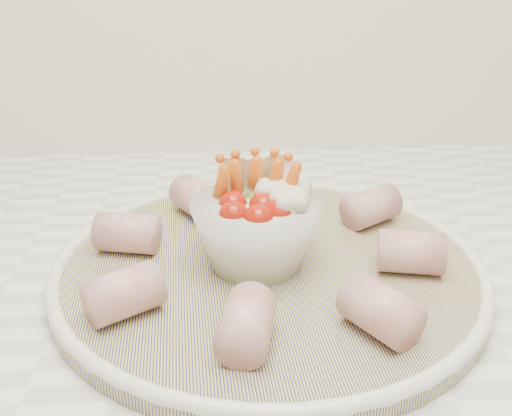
{
  "coord_description": "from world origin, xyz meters",
  "views": [
    {
      "loc": [
        -0.21,
        0.95,
        1.19
      ],
      "look_at": [
        -0.18,
        1.39,
        0.99
      ],
      "focal_mm": 40.0,
      "sensor_mm": 36.0,
      "label": 1
    }
  ],
  "objects": [
    {
      "name": "cured_meat_rolls",
      "position": [
        -0.16,
        1.4,
        0.95
      ],
      "size": [
        0.31,
        0.32,
        0.04
      ],
      "color": "#B15055",
      "rests_on": "serving_platter"
    },
    {
      "name": "veggie_bowl",
      "position": [
        -0.17,
        1.39,
        0.97
      ],
      "size": [
        0.11,
        0.11,
        0.09
      ],
      "color": "silver",
      "rests_on": "serving_platter"
    },
    {
      "name": "serving_platter",
      "position": [
        -0.16,
        1.39,
        0.93
      ],
      "size": [
        0.4,
        0.4,
        0.02
      ],
      "color": "navy",
      "rests_on": "kitchen_counter"
    }
  ]
}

